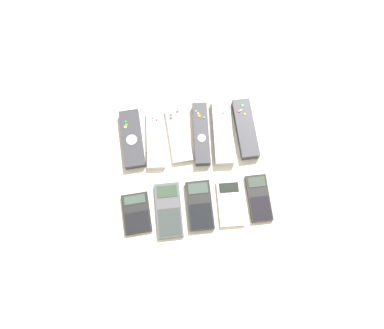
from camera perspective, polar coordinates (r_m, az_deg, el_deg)
name	(u,v)px	position (r m, az deg, el deg)	size (l,w,h in m)	color
ground_plane	(193,174)	(1.09, 0.14, -1.47)	(3.00, 3.00, 0.00)	beige
remote_0	(132,139)	(1.13, -9.13, 3.88)	(0.07, 0.18, 0.03)	#333338
remote_1	(156,139)	(1.12, -5.56, 3.91)	(0.06, 0.18, 0.02)	white
remote_2	(179,135)	(1.12, -2.02, 4.57)	(0.07, 0.18, 0.02)	#B7B7BC
remote_3	(201,134)	(1.12, 1.41, 4.70)	(0.05, 0.20, 0.03)	#333338
remote_4	(223,132)	(1.13, 4.68, 4.99)	(0.07, 0.21, 0.03)	#B7B7BC
remote_5	(245,129)	(1.14, 8.12, 5.41)	(0.06, 0.19, 0.03)	#333338
calculator_0	(137,213)	(1.07, -8.45, -7.34)	(0.08, 0.12, 0.01)	black
calculator_1	(169,210)	(1.06, -3.56, -6.93)	(0.07, 0.16, 0.02)	#4C4C51
calculator_2	(200,205)	(1.06, 1.18, -6.22)	(0.07, 0.14, 0.02)	black
calculator_3	(230,203)	(1.07, 5.85, -5.89)	(0.07, 0.13, 0.01)	silver
calculator_4	(259,198)	(1.08, 10.13, -5.04)	(0.06, 0.13, 0.02)	black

